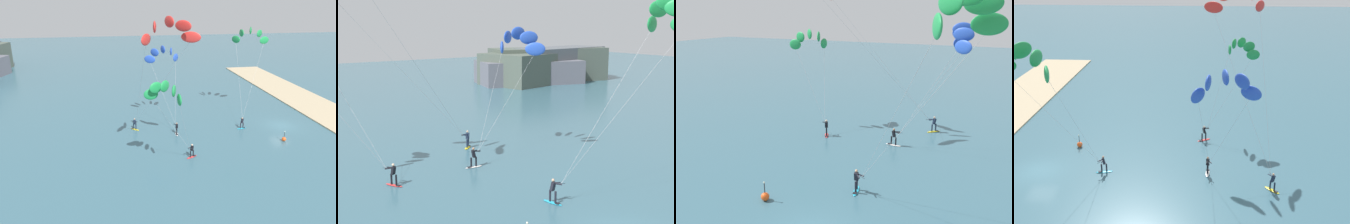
% 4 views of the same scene
% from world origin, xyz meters
% --- Properties ---
extents(kitesurfer_nearshore, '(8.76, 6.66, 13.45)m').
position_xyz_m(kitesurfer_nearshore, '(6.29, 3.16, 11.75)').
color(kitesurfer_nearshore, '#23ADD1').
rests_on(kitesurfer_nearshore, ground).
extents(kitesurfer_downwind, '(7.11, 5.21, 11.29)m').
position_xyz_m(kitesurfer_downwind, '(4.53, 16.59, 9.69)').
color(kitesurfer_downwind, white).
rests_on(kitesurfer_downwind, ground).
extents(distant_headland, '(31.17, 14.69, 6.68)m').
position_xyz_m(distant_headland, '(39.82, 55.73, 2.84)').
color(distant_headland, '#4C564C').
rests_on(distant_headland, ground).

